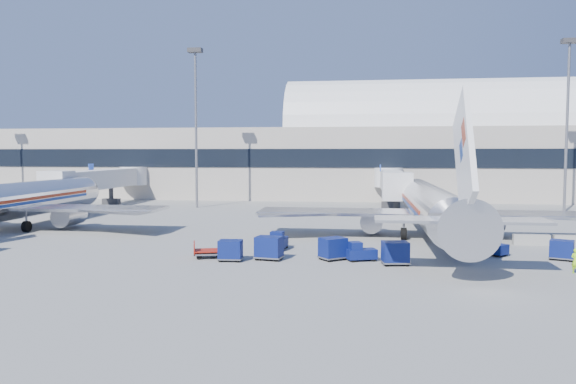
# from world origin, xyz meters

# --- Properties ---
(ground) EXTENTS (260.00, 260.00, 0.00)m
(ground) POSITION_xyz_m (0.00, 0.00, 0.00)
(ground) COLOR gray
(ground) RESTS_ON ground
(terminal) EXTENTS (170.00, 28.15, 21.00)m
(terminal) POSITION_xyz_m (-13.60, 55.96, 7.52)
(terminal) COLOR #B2AA9E
(terminal) RESTS_ON ground
(airliner_main) EXTENTS (32.00, 37.26, 12.07)m
(airliner_main) POSITION_xyz_m (10.00, 4.51, 2.93)
(airliner_main) COLOR silver
(airliner_main) RESTS_ON ground
(airliner_mid) EXTENTS (32.00, 37.26, 12.07)m
(airliner_mid) POSITION_xyz_m (-32.00, 4.51, 2.93)
(airliner_mid) COLOR silver
(airliner_mid) RESTS_ON ground
(jetbridge_near) EXTENTS (4.40, 27.50, 6.25)m
(jetbridge_near) POSITION_xyz_m (7.60, 30.81, 3.93)
(jetbridge_near) COLOR silver
(jetbridge_near) RESTS_ON ground
(jetbridge_mid) EXTENTS (4.40, 27.50, 6.25)m
(jetbridge_mid) POSITION_xyz_m (-34.40, 30.81, 3.93)
(jetbridge_mid) COLOR silver
(jetbridge_mid) RESTS_ON ground
(mast_west) EXTENTS (2.00, 1.20, 22.60)m
(mast_west) POSITION_xyz_m (-20.00, 30.00, 14.79)
(mast_west) COLOR slate
(mast_west) RESTS_ON ground
(mast_east) EXTENTS (2.00, 1.20, 22.60)m
(mast_east) POSITION_xyz_m (30.00, 30.00, 14.79)
(mast_east) COLOR slate
(mast_east) RESTS_ON ground
(barrier_near) EXTENTS (3.00, 0.55, 0.90)m
(barrier_near) POSITION_xyz_m (18.00, 2.00, 0.45)
(barrier_near) COLOR #9E9E96
(barrier_near) RESTS_ON ground
(barrier_mid) EXTENTS (3.00, 0.55, 0.90)m
(barrier_mid) POSITION_xyz_m (21.30, 2.00, 0.45)
(barrier_mid) COLOR #9E9E96
(barrier_mid) RESTS_ON ground
(tug_lead) EXTENTS (2.38, 1.73, 1.40)m
(tug_lead) POSITION_xyz_m (3.56, -7.06, 0.64)
(tug_lead) COLOR #0B1654
(tug_lead) RESTS_ON ground
(tug_right) EXTENTS (2.41, 2.46, 1.50)m
(tug_right) POSITION_xyz_m (13.52, -3.31, 0.68)
(tug_right) COLOR #0B1654
(tug_right) RESTS_ON ground
(tug_left) EXTENTS (1.33, 2.44, 1.54)m
(tug_left) POSITION_xyz_m (-3.09, -3.13, 0.70)
(tug_left) COLOR #0B1654
(tug_left) RESTS_ON ground
(cart_train_a) EXTENTS (2.34, 2.27, 1.64)m
(cart_train_a) POSITION_xyz_m (1.57, -6.97, 0.88)
(cart_train_a) COLOR #0B1654
(cart_train_a) RESTS_ON ground
(cart_train_b) EXTENTS (2.18, 1.80, 1.72)m
(cart_train_b) POSITION_xyz_m (-3.09, -7.55, 0.92)
(cart_train_b) COLOR #0B1654
(cart_train_b) RESTS_ON ground
(cart_train_c) EXTENTS (1.78, 1.39, 1.53)m
(cart_train_c) POSITION_xyz_m (-5.79, -8.40, 0.82)
(cart_train_c) COLOR #0B1654
(cart_train_c) RESTS_ON ground
(cart_solo_near) EXTENTS (2.08, 1.72, 1.65)m
(cart_solo_near) POSITION_xyz_m (6.01, -8.26, 0.88)
(cart_solo_near) COLOR #0B1654
(cart_solo_near) RESTS_ON ground
(cart_solo_far) EXTENTS (2.04, 1.83, 1.47)m
(cart_solo_far) POSITION_xyz_m (18.21, -4.80, 0.78)
(cart_solo_far) COLOR #0B1654
(cart_solo_far) RESTS_ON ground
(cart_open_red) EXTENTS (2.62, 2.18, 0.60)m
(cart_open_red) POSITION_xyz_m (-7.66, -7.41, 0.43)
(cart_open_red) COLOR slate
(cart_open_red) RESTS_ON ground
(ramp_worker) EXTENTS (0.70, 0.73, 1.68)m
(ramp_worker) POSITION_xyz_m (17.48, -9.58, 0.84)
(ramp_worker) COLOR #91D916
(ramp_worker) RESTS_ON ground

